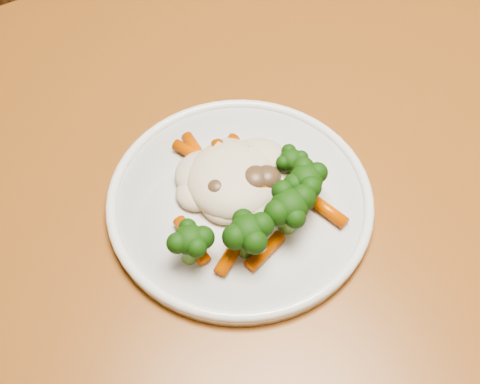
{
  "coord_description": "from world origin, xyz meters",
  "views": [
    {
      "loc": [
        -0.1,
        -0.66,
        1.22
      ],
      "look_at": [
        0.02,
        -0.36,
        0.77
      ],
      "focal_mm": 45.0,
      "sensor_mm": 36.0,
      "label": 1
    }
  ],
  "objects": [
    {
      "name": "dining_table",
      "position": [
        -0.01,
        -0.35,
        0.65
      ],
      "size": [
        1.31,
        0.98,
        0.75
      ],
      "rotation": [
        0.0,
        0.0,
        0.17
      ],
      "color": "#985723",
      "rests_on": "ground"
    },
    {
      "name": "meal",
      "position": [
        0.02,
        -0.37,
        0.78
      ],
      "size": [
        0.17,
        0.17,
        0.05
      ],
      "color": "beige",
      "rests_on": "plate"
    },
    {
      "name": "plate",
      "position": [
        0.02,
        -0.36,
        0.76
      ],
      "size": [
        0.25,
        0.25,
        0.01
      ],
      "primitive_type": "cylinder",
      "color": "white",
      "rests_on": "dining_table"
    }
  ]
}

